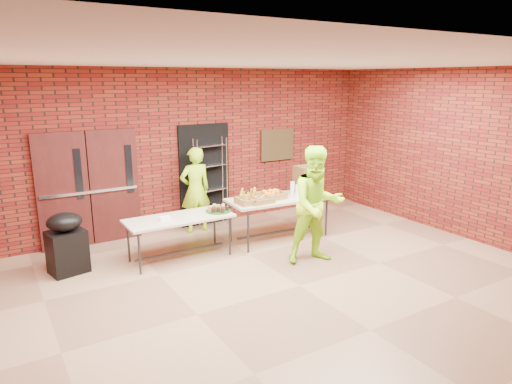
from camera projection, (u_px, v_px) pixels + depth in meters
room at (302, 181)px, 6.38m from camera, size 8.08×7.08×3.28m
double_doors at (90, 188)px, 8.25m from camera, size 1.78×0.12×2.10m
dark_doorway at (205, 175)px, 9.43m from camera, size 1.10×0.06×2.10m
bronze_plaque at (277, 145)px, 10.21m from camera, size 0.85×0.04×0.70m
wire_rack at (211, 182)px, 9.38m from camera, size 0.70×0.32×1.83m
table_left at (179, 221)px, 7.64m from camera, size 1.79×0.75×0.74m
table_right at (280, 201)px, 8.59m from camera, size 2.03×0.97×0.81m
basket_bananas at (250, 200)px, 8.15m from camera, size 0.47×0.37×0.15m
basket_oranges at (271, 195)px, 8.48m from camera, size 0.49×0.38×0.15m
basket_apples at (261, 200)px, 8.18m from camera, size 0.42×0.33×0.13m
muffin_tray at (218, 209)px, 7.95m from camera, size 0.45×0.45×0.11m
napkin_box at (165, 219)px, 7.44m from camera, size 0.18×0.12×0.06m
coffee_dispenser at (306, 179)px, 8.92m from camera, size 0.40×0.36×0.52m
cup_stack_front at (297, 191)px, 8.60m from camera, size 0.08×0.08×0.23m
cup_stack_mid at (301, 191)px, 8.62m from camera, size 0.07×0.07×0.21m
cup_stack_back at (292, 188)px, 8.77m from camera, size 0.08×0.08×0.25m
covered_grill at (67, 243)px, 7.12m from camera, size 0.62×0.55×0.98m
volunteer_woman at (195, 190)px, 8.99m from camera, size 0.63×0.42×1.71m
volunteer_man at (317, 205)px, 7.46m from camera, size 1.10×0.94×1.95m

